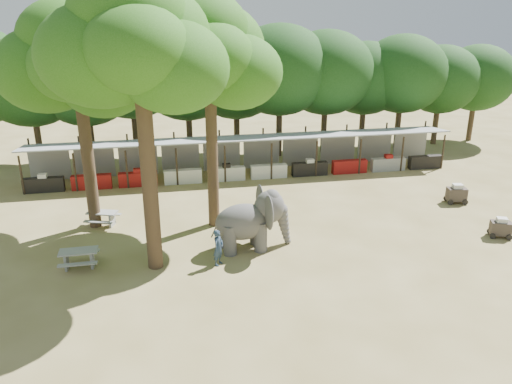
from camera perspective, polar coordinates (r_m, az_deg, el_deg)
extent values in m
plane|color=brown|center=(21.17, 5.33, -9.50)|extent=(100.00, 100.00, 0.00)
cube|color=#929498|center=(33.04, -1.30, 6.19)|extent=(28.00, 2.99, 0.39)
cylinder|color=#2D2319|center=(32.44, -23.35, 1.87)|extent=(0.12, 0.12, 2.40)
cylinder|color=#2D2319|center=(34.92, -22.55, 3.54)|extent=(0.12, 0.12, 2.80)
cube|color=black|center=(32.90, -23.09, 0.76)|extent=(2.38, 0.50, 0.90)
cube|color=gray|center=(34.98, -22.48, 2.89)|extent=(2.52, 0.12, 2.00)
cylinder|color=#2D2319|center=(31.94, -18.46, 2.23)|extent=(0.12, 0.12, 2.40)
cylinder|color=#2D2319|center=(34.46, -18.00, 3.89)|extent=(0.12, 0.12, 2.80)
cube|color=maroon|center=(32.40, -18.26, 1.10)|extent=(2.38, 0.50, 0.90)
cube|color=gray|center=(34.52, -17.94, 3.23)|extent=(2.52, 0.12, 2.00)
cylinder|color=#2D2319|center=(31.68, -13.44, 2.58)|extent=(0.12, 0.12, 2.40)
cylinder|color=#2D2319|center=(34.21, -13.34, 4.23)|extent=(0.12, 0.12, 2.80)
cube|color=maroon|center=(32.14, -13.32, 1.44)|extent=(2.38, 0.50, 0.90)
cube|color=gray|center=(34.27, -13.29, 3.56)|extent=(2.52, 0.12, 2.00)
cylinder|color=#2D2319|center=(31.66, -8.38, 2.91)|extent=(0.12, 0.12, 2.40)
cylinder|color=#2D2319|center=(34.20, -8.65, 4.54)|extent=(0.12, 0.12, 2.80)
cube|color=silver|center=(32.13, -8.34, 1.77)|extent=(2.38, 0.50, 0.90)
cube|color=gray|center=(34.26, -8.61, 3.87)|extent=(2.52, 0.12, 2.00)
cylinder|color=#2D2319|center=(31.89, -3.35, 3.22)|extent=(0.12, 0.12, 2.40)
cylinder|color=#2D2319|center=(34.41, -3.98, 4.82)|extent=(0.12, 0.12, 2.80)
cube|color=silver|center=(32.35, -3.38, 2.08)|extent=(2.38, 0.50, 0.90)
cube|color=gray|center=(34.47, -3.95, 4.15)|extent=(2.52, 0.12, 2.00)
cylinder|color=#2D2319|center=(32.37, 1.57, 3.50)|extent=(0.12, 0.12, 2.40)
cylinder|color=#2D2319|center=(34.85, 0.61, 5.06)|extent=(0.12, 0.12, 2.80)
cube|color=silver|center=(32.82, 1.47, 2.37)|extent=(2.38, 0.50, 0.90)
cube|color=gray|center=(34.91, 0.62, 4.40)|extent=(2.52, 0.12, 2.00)
cylinder|color=#2D2319|center=(33.07, 6.33, 3.75)|extent=(0.12, 0.12, 2.40)
cylinder|color=#2D2319|center=(35.51, 5.06, 5.26)|extent=(0.12, 0.12, 2.80)
cube|color=black|center=(33.51, 6.15, 2.64)|extent=(2.38, 0.50, 0.90)
cube|color=gray|center=(35.56, 5.06, 4.62)|extent=(2.52, 0.12, 2.00)
cylinder|color=#2D2319|center=(33.99, 10.85, 3.96)|extent=(0.12, 0.12, 2.40)
cylinder|color=#2D2319|center=(36.37, 9.32, 5.43)|extent=(0.12, 0.12, 2.80)
cube|color=maroon|center=(34.42, 10.62, 2.87)|extent=(2.38, 0.50, 0.90)
cube|color=gray|center=(36.42, 9.32, 4.80)|extent=(2.52, 0.12, 2.00)
cylinder|color=#2D2319|center=(35.11, 15.12, 4.13)|extent=(0.12, 0.12, 2.40)
cylinder|color=#2D2319|center=(37.41, 13.37, 5.56)|extent=(0.12, 0.12, 2.80)
cube|color=gray|center=(35.53, 14.84, 3.08)|extent=(2.38, 0.50, 0.90)
cube|color=gray|center=(37.47, 13.36, 4.95)|extent=(2.52, 0.12, 2.00)
cylinder|color=#2D2319|center=(36.41, 19.10, 4.27)|extent=(0.12, 0.12, 2.40)
cylinder|color=#2D2319|center=(38.64, 17.19, 5.66)|extent=(0.12, 0.12, 2.80)
cube|color=black|center=(36.82, 18.78, 3.26)|extent=(2.38, 0.50, 0.90)
cube|color=gray|center=(38.69, 17.16, 5.07)|extent=(2.52, 0.12, 2.00)
cylinder|color=#332316|center=(25.55, -18.91, 5.82)|extent=(0.60, 0.60, 9.20)
cone|color=#332316|center=(24.91, -20.13, 16.11)|extent=(0.57, 0.57, 2.88)
ellipsoid|color=#194F0D|center=(25.54, -22.83, 12.72)|extent=(4.80, 4.80, 3.94)
ellipsoid|color=#194F0D|center=(24.32, -16.98, 12.14)|extent=(4.20, 4.20, 3.44)
ellipsoid|color=#194F0D|center=(26.02, -19.13, 14.61)|extent=(5.20, 5.20, 4.26)
ellipsoid|color=#194F0D|center=(23.70, -20.25, 13.32)|extent=(3.80, 3.80, 3.12)
ellipsoid|color=#194F0D|center=(25.15, -20.77, 16.11)|extent=(4.40, 4.40, 3.61)
cylinder|color=#332316|center=(20.31, -12.36, 4.71)|extent=(0.64, 0.64, 10.40)
cone|color=#332316|center=(19.63, -13.54, 19.51)|extent=(0.61, 0.61, 3.25)
ellipsoid|color=#194F0D|center=(20.08, -17.26, 14.71)|extent=(4.80, 4.80, 3.94)
ellipsoid|color=#194F0D|center=(19.13, -9.42, 13.88)|extent=(4.20, 4.20, 3.44)
ellipsoid|color=#194F0D|center=(20.75, -12.65, 16.91)|extent=(5.20, 5.20, 4.26)
ellipsoid|color=#194F0D|center=(18.37, -13.34, 15.58)|extent=(3.80, 3.80, 3.12)
ellipsoid|color=#194F0D|center=(19.84, -14.39, 18.98)|extent=(4.40, 4.40, 3.61)
cylinder|color=#332316|center=(24.40, -5.10, 6.67)|extent=(0.56, 0.56, 9.60)
cone|color=#332316|center=(23.76, -5.47, 18.01)|extent=(0.53, 0.53, 3.00)
ellipsoid|color=#194F0D|center=(24.05, -8.86, 14.45)|extent=(4.80, 4.80, 3.94)
ellipsoid|color=#194F0D|center=(23.45, -2.17, 13.55)|extent=(4.20, 4.20, 3.44)
ellipsoid|color=#194F0D|center=(24.91, -5.20, 16.17)|extent=(5.20, 5.20, 4.26)
ellipsoid|color=#194F0D|center=(22.54, -5.02, 15.01)|extent=(3.80, 3.80, 3.12)
ellipsoid|color=#194F0D|center=(23.93, -6.27, 17.90)|extent=(4.40, 4.40, 3.61)
cylinder|color=#332316|center=(38.43, -22.75, 5.64)|extent=(0.44, 0.44, 3.74)
ellipsoid|color=black|center=(37.78, -23.50, 11.00)|extent=(6.46, 5.95, 5.61)
cylinder|color=#332316|center=(37.88, -17.81, 6.05)|extent=(0.44, 0.44, 3.74)
ellipsoid|color=black|center=(37.23, -18.41, 11.51)|extent=(6.46, 5.95, 5.61)
cylinder|color=#332316|center=(37.62, -12.74, 6.43)|extent=(0.44, 0.44, 3.74)
ellipsoid|color=black|center=(36.97, -13.18, 11.94)|extent=(6.46, 5.95, 5.61)
cylinder|color=#332316|center=(37.66, -7.65, 6.76)|extent=(0.44, 0.44, 3.74)
ellipsoid|color=black|center=(37.00, -7.91, 12.27)|extent=(6.46, 5.95, 5.61)
cylinder|color=#332316|center=(37.99, -2.59, 7.03)|extent=(0.44, 0.44, 3.74)
ellipsoid|color=black|center=(37.34, -2.68, 12.50)|extent=(6.46, 5.95, 5.61)
cylinder|color=#332316|center=(38.61, 2.35, 7.25)|extent=(0.44, 0.44, 3.74)
ellipsoid|color=black|center=(37.97, 2.42, 12.63)|extent=(6.46, 5.95, 5.61)
cylinder|color=#332316|center=(39.50, 7.10, 7.40)|extent=(0.44, 0.44, 3.74)
ellipsoid|color=black|center=(38.87, 7.33, 12.66)|extent=(6.46, 5.95, 5.61)
cylinder|color=#332316|center=(40.64, 11.61, 7.50)|extent=(0.44, 0.44, 3.74)
ellipsoid|color=black|center=(40.03, 11.98, 12.61)|extent=(6.46, 5.95, 5.61)
cylinder|color=#332316|center=(42.02, 15.86, 7.56)|extent=(0.44, 0.44, 3.74)
ellipsoid|color=black|center=(41.43, 16.34, 12.49)|extent=(6.46, 5.95, 5.61)
cylinder|color=#332316|center=(43.61, 19.81, 7.57)|extent=(0.44, 0.44, 3.74)
ellipsoid|color=black|center=(43.04, 20.39, 12.31)|extent=(6.46, 5.95, 5.61)
cylinder|color=#332316|center=(45.39, 23.48, 7.55)|extent=(0.44, 0.44, 3.74)
ellipsoid|color=black|center=(44.85, 24.13, 12.10)|extent=(6.46, 5.95, 5.61)
ellipsoid|color=#454242|center=(22.74, -1.47, -3.42)|extent=(2.69, 1.68, 1.68)
cylinder|color=#454242|center=(22.52, -3.00, -5.52)|extent=(0.64, 0.64, 1.41)
cylinder|color=#454242|center=(23.23, -3.40, -4.69)|extent=(0.64, 0.64, 1.41)
cylinder|color=#454242|center=(22.81, 0.53, -5.13)|extent=(0.64, 0.64, 1.41)
cylinder|color=#454242|center=(23.51, 0.02, -4.33)|extent=(0.64, 0.64, 1.41)
ellipsoid|color=#454242|center=(22.79, 1.54, -1.72)|extent=(1.51, 1.24, 1.56)
ellipsoid|color=#454242|center=(22.04, 1.49, -2.39)|extent=(0.32, 1.29, 1.60)
ellipsoid|color=#454242|center=(23.40, 0.46, -1.02)|extent=(0.32, 1.29, 1.60)
cone|color=#454242|center=(23.42, 3.30, -4.00)|extent=(0.68, 0.68, 1.76)
imported|color=#26384C|center=(21.62, -4.33, -6.35)|extent=(0.66, 0.71, 1.63)
cube|color=gray|center=(22.67, -19.65, -6.39)|extent=(1.60, 0.76, 0.06)
cube|color=gray|center=(22.93, -20.86, -7.34)|extent=(0.11, 0.64, 0.74)
cube|color=gray|center=(22.77, -18.21, -7.21)|extent=(0.11, 0.64, 0.74)
cube|color=gray|center=(22.30, -19.74, -7.78)|extent=(1.60, 0.28, 0.05)
cube|color=gray|center=(23.33, -19.39, -6.46)|extent=(1.60, 0.28, 0.05)
cube|color=gray|center=(26.63, -17.17, -2.23)|extent=(1.64, 1.15, 0.06)
cube|color=gray|center=(26.98, -18.06, -2.89)|extent=(0.29, 0.60, 0.70)
cube|color=gray|center=(26.57, -16.11, -3.04)|extent=(0.29, 0.60, 0.70)
cube|color=gray|center=(26.29, -17.60, -3.28)|extent=(1.50, 0.72, 0.05)
cube|color=gray|center=(27.20, -16.64, -2.39)|extent=(1.50, 0.72, 0.05)
cube|color=#312823|center=(27.01, 26.16, -3.72)|extent=(1.08, 0.88, 0.66)
cylinder|color=black|center=(26.76, 25.43, -4.59)|extent=(0.28, 0.16, 0.28)
cylinder|color=black|center=(26.96, 26.98, -4.67)|extent=(0.28, 0.16, 0.28)
cylinder|color=black|center=(27.31, 25.15, -4.06)|extent=(0.28, 0.16, 0.28)
cylinder|color=black|center=(27.51, 26.67, -4.14)|extent=(0.28, 0.16, 0.28)
cube|color=silver|center=(26.85, 26.30, -2.90)|extent=(0.58, 0.53, 0.23)
cube|color=#312823|center=(30.72, 21.94, -0.23)|extent=(1.15, 0.81, 0.74)
cylinder|color=black|center=(30.38, 21.35, -1.12)|extent=(0.32, 0.12, 0.32)
cylinder|color=black|center=(30.70, 22.81, -1.10)|extent=(0.32, 0.12, 0.32)
cylinder|color=black|center=(30.98, 20.90, -0.65)|extent=(0.32, 0.12, 0.32)
cylinder|color=black|center=(31.30, 22.33, -0.64)|extent=(0.32, 0.12, 0.32)
cube|color=silver|center=(30.57, 22.05, 0.60)|extent=(0.59, 0.51, 0.26)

